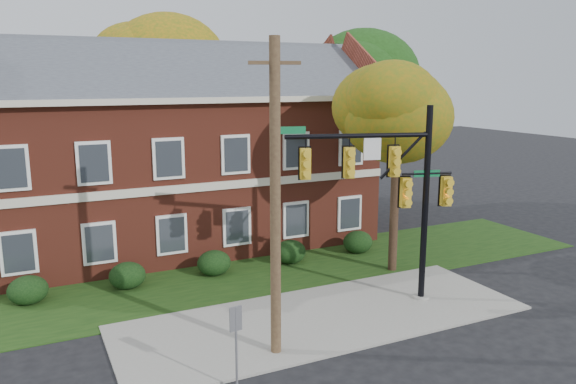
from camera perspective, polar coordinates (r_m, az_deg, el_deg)
name	(u,v)px	position (r m, az deg, el deg)	size (l,w,h in m)	color
ground	(339,330)	(18.79, 5.19, -13.77)	(120.00, 120.00, 0.00)	black
sidewalk	(324,317)	(19.55, 3.65, -12.57)	(14.00, 5.00, 0.08)	gray
grass_strip	(265,273)	(23.73, -2.32, -8.19)	(30.00, 6.00, 0.04)	#193811
apartment_building	(177,142)	(27.52, -11.22, 4.96)	(18.80, 8.80, 9.74)	maroon
hedge_far_left	(28,290)	(22.51, -24.92, -9.03)	(1.40, 1.26, 1.05)	black
hedge_left	(127,276)	(22.75, -16.01, -8.17)	(1.40, 1.26, 1.05)	black
hedge_center	(214,263)	(23.52, -7.53, -7.16)	(1.40, 1.26, 1.05)	black
hedge_right	(290,252)	(24.76, 0.23, -6.10)	(1.40, 1.26, 1.05)	black
hedge_far_right	(358,242)	(26.41, 7.10, -5.06)	(1.40, 1.26, 1.05)	black
tree_near_right	(405,112)	(23.19, 11.76, 7.94)	(4.50, 4.25, 8.58)	black
tree_right_rear	(367,76)	(32.82, 8.03, 11.56)	(6.30, 5.95, 10.62)	black
tree_far_rear	(163,64)	(35.30, -12.61, 12.55)	(6.84, 6.46, 11.52)	black
traffic_signal	(392,183)	(19.87, 10.52, 0.87)	(6.17, 1.89, 7.10)	gray
utility_pole	(275,201)	(15.69, -1.30, -0.94)	(1.39, 0.50, 9.11)	#432F1F
sign_post	(236,334)	(14.79, -5.30, -14.20)	(0.34, 0.08, 2.35)	slate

